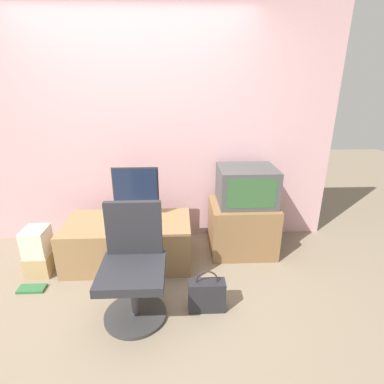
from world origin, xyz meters
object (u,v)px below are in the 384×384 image
at_px(keyboard, 135,223).
at_px(handbag, 207,295).
at_px(cardboard_box_lower, 41,262).
at_px(book, 32,289).
at_px(crt_tv, 246,186).
at_px(office_chair, 133,269).
at_px(main_monitor, 136,192).
at_px(mouse, 158,221).

height_order(keyboard, handbag, keyboard).
xyz_separation_m(cardboard_box_lower, handbag, (1.59, -0.60, 0.04)).
relative_size(cardboard_box_lower, book, 1.15).
xyz_separation_m(keyboard, cardboard_box_lower, (-0.93, -0.12, -0.36)).
distance_m(keyboard, crt_tv, 1.22).
bearing_deg(cardboard_box_lower, handbag, -20.49).
bearing_deg(book, handbag, -11.24).
bearing_deg(crt_tv, office_chair, -138.59).
height_order(crt_tv, office_chair, crt_tv).
bearing_deg(main_monitor, book, -146.78).
relative_size(crt_tv, handbag, 1.59).
bearing_deg(book, keyboard, 23.65).
xyz_separation_m(keyboard, crt_tv, (1.16, 0.25, 0.29)).
relative_size(crt_tv, cardboard_box_lower, 2.18).
relative_size(main_monitor, cardboard_box_lower, 1.93).
relative_size(keyboard, handbag, 0.86).
distance_m(handbag, book, 1.61).
bearing_deg(handbag, book, 168.76).
height_order(crt_tv, handbag, crt_tv).
bearing_deg(handbag, office_chair, 179.53).
relative_size(handbag, book, 1.57).
height_order(main_monitor, handbag, main_monitor).
xyz_separation_m(mouse, crt_tv, (0.93, 0.22, 0.28)).
xyz_separation_m(crt_tv, handbag, (-0.50, -0.96, -0.61)).
height_order(mouse, book, mouse).
distance_m(keyboard, office_chair, 0.71).
xyz_separation_m(handbag, book, (-1.57, 0.31, -0.13)).
bearing_deg(office_chair, main_monitor, 94.87).
distance_m(main_monitor, keyboard, 0.33).
bearing_deg(main_monitor, mouse, -37.54).
xyz_separation_m(office_chair, cardboard_box_lower, (-1.01, 0.59, -0.30)).
xyz_separation_m(crt_tv, book, (-2.07, -0.64, -0.74)).
distance_m(main_monitor, handbag, 1.26).
distance_m(office_chair, handbag, 0.64).
xyz_separation_m(cardboard_box_lower, book, (0.02, -0.28, -0.09)).
height_order(crt_tv, cardboard_box_lower, crt_tv).
xyz_separation_m(crt_tv, cardboard_box_lower, (-2.09, -0.36, -0.65)).
distance_m(keyboard, handbag, 1.02).
bearing_deg(cardboard_box_lower, office_chair, -30.27).
bearing_deg(office_chair, crt_tv, 41.41).
relative_size(mouse, crt_tv, 0.09).
height_order(mouse, office_chair, office_chair).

